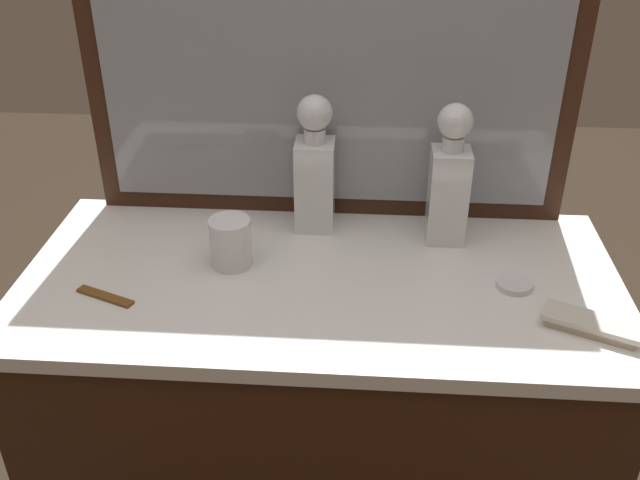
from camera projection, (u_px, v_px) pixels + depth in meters
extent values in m
cube|color=#381E11|center=(320.00, 436.00, 1.61)|extent=(1.13, 0.55, 0.81)
cube|color=white|center=(320.00, 282.00, 1.40)|extent=(1.16, 0.57, 0.03)
cube|color=#381E11|center=(329.00, 41.00, 1.43)|extent=(1.02, 0.03, 0.76)
cube|color=gray|center=(329.00, 43.00, 1.41)|extent=(0.94, 0.01, 0.68)
cube|color=white|center=(315.00, 185.00, 1.51)|extent=(0.08, 0.08, 0.20)
cube|color=brown|center=(315.00, 199.00, 1.53)|extent=(0.07, 0.07, 0.13)
cylinder|color=white|center=(315.00, 135.00, 1.45)|extent=(0.04, 0.04, 0.03)
sphere|color=white|center=(315.00, 113.00, 1.43)|extent=(0.07, 0.07, 0.07)
cube|color=white|center=(448.00, 196.00, 1.46)|extent=(0.08, 0.08, 0.20)
cube|color=brown|center=(447.00, 206.00, 1.47)|extent=(0.07, 0.07, 0.15)
cylinder|color=white|center=(453.00, 144.00, 1.40)|extent=(0.04, 0.04, 0.03)
sphere|color=white|center=(455.00, 121.00, 1.38)|extent=(0.07, 0.07, 0.07)
cylinder|color=white|center=(231.00, 242.00, 1.40)|extent=(0.08, 0.08, 0.10)
cylinder|color=silver|center=(232.00, 261.00, 1.42)|extent=(0.08, 0.08, 0.01)
cube|color=#B7A88C|center=(591.00, 327.00, 1.24)|extent=(0.16, 0.11, 0.01)
cube|color=beige|center=(592.00, 322.00, 1.23)|extent=(0.17, 0.12, 0.01)
cylinder|color=silver|center=(514.00, 284.00, 1.35)|extent=(0.07, 0.07, 0.01)
cube|color=brown|center=(105.00, 296.00, 1.32)|extent=(0.12, 0.06, 0.01)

